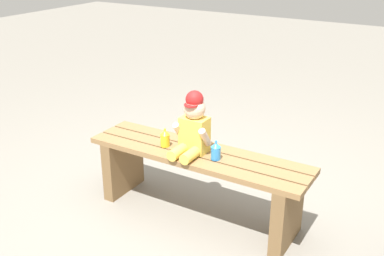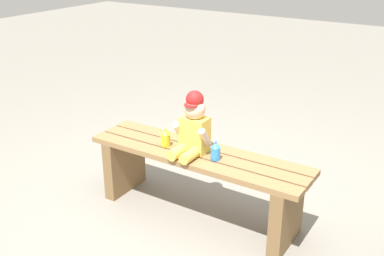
{
  "view_description": "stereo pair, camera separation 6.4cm",
  "coord_description": "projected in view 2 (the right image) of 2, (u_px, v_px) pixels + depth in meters",
  "views": [
    {
      "loc": [
        1.34,
        -2.3,
        1.73
      ],
      "look_at": [
        -0.01,
        -0.05,
        0.64
      ],
      "focal_mm": 43.31,
      "sensor_mm": 36.0,
      "label": 1
    },
    {
      "loc": [
        1.39,
        -2.27,
        1.73
      ],
      "look_at": [
        -0.01,
        -0.05,
        0.64
      ],
      "focal_mm": 43.31,
      "sensor_mm": 36.0,
      "label": 2
    }
  ],
  "objects": [
    {
      "name": "sippy_cup_right",
      "position": [
        216.0,
        151.0,
        2.82
      ],
      "size": [
        0.06,
        0.06,
        0.12
      ],
      "color": "#338CE5",
      "rests_on": "park_bench"
    },
    {
      "name": "ground_plane",
      "position": [
        197.0,
        214.0,
        3.12
      ],
      "size": [
        16.0,
        16.0,
        0.0
      ],
      "primitive_type": "plane",
      "color": "gray"
    },
    {
      "name": "park_bench",
      "position": [
        198.0,
        173.0,
        3.0
      ],
      "size": [
        1.48,
        0.37,
        0.46
      ],
      "color": "olive",
      "rests_on": "ground_plane"
    },
    {
      "name": "child_figure",
      "position": [
        193.0,
        127.0,
        2.87
      ],
      "size": [
        0.23,
        0.27,
        0.4
      ],
      "color": "#F2C64C",
      "rests_on": "park_bench"
    },
    {
      "name": "sippy_cup_left",
      "position": [
        166.0,
        138.0,
        3.01
      ],
      "size": [
        0.06,
        0.06,
        0.12
      ],
      "color": "yellow",
      "rests_on": "park_bench"
    }
  ]
}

